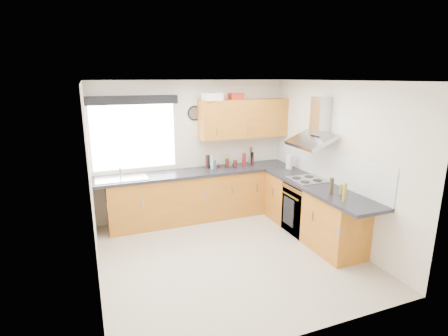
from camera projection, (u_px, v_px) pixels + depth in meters
name	position (u px, v px, depth m)	size (l,w,h in m)	color
ground_plane	(229.00, 255.00, 5.16)	(3.60, 3.60, 0.00)	beige
ceiling	(230.00, 81.00, 4.53)	(3.60, 3.60, 0.02)	white
wall_back	(193.00, 149.00, 6.46)	(3.60, 0.02, 2.50)	silver
wall_front	(303.00, 222.00, 3.22)	(3.60, 0.02, 2.50)	silver
wall_left	(92.00, 188.00, 4.21)	(0.02, 3.60, 2.50)	silver
wall_right	(336.00, 162.00, 5.48)	(0.02, 3.60, 2.50)	silver
window	(134.00, 137.00, 6.01)	(1.40, 0.02, 1.10)	white
window_blind	(132.00, 100.00, 5.77)	(1.50, 0.18, 0.14)	black
splashback	(323.00, 163.00, 5.76)	(0.01, 3.00, 0.54)	white
base_cab_back	(193.00, 197.00, 6.38)	(3.00, 0.58, 0.86)	#A15E1A
base_cab_corner	(271.00, 187.00, 6.93)	(0.60, 0.60, 0.86)	#A15E1A
base_cab_right	(311.00, 210.00, 5.72)	(0.58, 2.10, 0.86)	#A15E1A
worktop_back	(198.00, 172.00, 6.29)	(3.60, 0.62, 0.05)	black
worktop_right	(318.00, 187.00, 5.46)	(0.62, 2.42, 0.05)	black
sink	(121.00, 176.00, 5.80)	(0.84, 0.46, 0.10)	#A7AAAE
oven	(305.00, 208.00, 5.85)	(0.56, 0.58, 0.85)	black
hob_plate	(307.00, 180.00, 5.73)	(0.52, 0.52, 0.01)	#A7AAAE
extractor_hood	(316.00, 128.00, 5.55)	(0.52, 0.78, 0.66)	#A7AAAE
upper_cabinets	(244.00, 118.00, 6.50)	(1.70, 0.35, 0.70)	#A15E1A
washing_machine	(143.00, 206.00, 6.08)	(0.52, 0.50, 0.76)	white
wall_clock	(195.00, 113.00, 6.30)	(0.27, 0.27, 0.04)	black
casserole	(212.00, 97.00, 6.09)	(0.32, 0.23, 0.13)	white
storage_box	(236.00, 96.00, 6.44)	(0.25, 0.21, 0.11)	red
utensil_pot	(251.00, 160.00, 6.85)	(0.09, 0.09, 0.13)	gray
kitchen_roll	(289.00, 162.00, 6.41)	(0.12, 0.12, 0.26)	white
tomato_cluster	(216.00, 165.00, 6.55)	(0.14, 0.14, 0.06)	#A4230F
jar_0	(212.00, 162.00, 6.40)	(0.06, 0.06, 0.26)	#A39D8B
jar_1	(227.00, 163.00, 6.48)	(0.06, 0.06, 0.18)	#3E1D16
jar_2	(206.00, 162.00, 6.44)	(0.05, 0.05, 0.23)	#4D1F1B
jar_3	(230.00, 164.00, 6.63)	(0.07, 0.07, 0.09)	#AB9F92
jar_4	(215.00, 165.00, 6.40)	(0.04, 0.04, 0.16)	navy
jar_5	(244.00, 160.00, 6.59)	(0.07, 0.07, 0.25)	maroon
jar_6	(228.00, 161.00, 6.55)	(0.07, 0.07, 0.23)	olive
jar_7	(253.00, 161.00, 6.69)	(0.04, 0.04, 0.14)	#41171C
jar_8	(208.00, 162.00, 6.46)	(0.07, 0.07, 0.24)	black
jar_9	(235.00, 164.00, 6.47)	(0.08, 0.08, 0.15)	#3F1618
jar_10	(252.00, 158.00, 6.77)	(0.06, 0.06, 0.23)	black
bottle_0	(341.00, 189.00, 5.03)	(0.05, 0.05, 0.14)	olive
bottle_1	(345.00, 192.00, 4.71)	(0.05, 0.05, 0.26)	olive
bottle_2	(331.00, 186.00, 4.99)	(0.06, 0.06, 0.25)	#36291E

